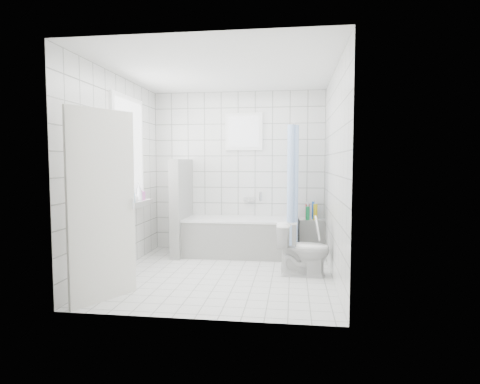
# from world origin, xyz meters

# --- Properties ---
(ground) EXTENTS (3.00, 3.00, 0.00)m
(ground) POSITION_xyz_m (0.00, 0.00, 0.00)
(ground) COLOR white
(ground) RESTS_ON ground
(ceiling) EXTENTS (3.00, 3.00, 0.00)m
(ceiling) POSITION_xyz_m (0.00, 0.00, 2.60)
(ceiling) COLOR white
(ceiling) RESTS_ON ground
(wall_back) EXTENTS (2.80, 0.02, 2.60)m
(wall_back) POSITION_xyz_m (0.00, 1.50, 1.30)
(wall_back) COLOR white
(wall_back) RESTS_ON ground
(wall_front) EXTENTS (2.80, 0.02, 2.60)m
(wall_front) POSITION_xyz_m (0.00, -1.50, 1.30)
(wall_front) COLOR white
(wall_front) RESTS_ON ground
(wall_left) EXTENTS (0.02, 3.00, 2.60)m
(wall_left) POSITION_xyz_m (-1.40, 0.00, 1.30)
(wall_left) COLOR white
(wall_left) RESTS_ON ground
(wall_right) EXTENTS (0.02, 3.00, 2.60)m
(wall_right) POSITION_xyz_m (1.40, 0.00, 1.30)
(wall_right) COLOR white
(wall_right) RESTS_ON ground
(window_left) EXTENTS (0.01, 0.90, 1.40)m
(window_left) POSITION_xyz_m (-1.35, 0.30, 1.60)
(window_left) COLOR white
(window_left) RESTS_ON wall_left
(window_back) EXTENTS (0.50, 0.01, 0.50)m
(window_back) POSITION_xyz_m (0.10, 1.46, 1.95)
(window_back) COLOR white
(window_back) RESTS_ON wall_back
(window_sill) EXTENTS (0.18, 1.02, 0.08)m
(window_sill) POSITION_xyz_m (-1.31, 0.30, 0.86)
(window_sill) COLOR white
(window_sill) RESTS_ON wall_left
(door) EXTENTS (0.42, 0.72, 2.00)m
(door) POSITION_xyz_m (-1.06, -1.13, 1.00)
(door) COLOR silver
(door) RESTS_ON ground
(bathtub) EXTENTS (1.74, 0.77, 0.58)m
(bathtub) POSITION_xyz_m (0.09, 1.12, 0.29)
(bathtub) COLOR white
(bathtub) RESTS_ON ground
(partition_wall) EXTENTS (0.15, 0.85, 1.50)m
(partition_wall) POSITION_xyz_m (-0.84, 1.07, 0.75)
(partition_wall) COLOR white
(partition_wall) RESTS_ON ground
(tiled_ledge) EXTENTS (0.40, 0.24, 0.55)m
(tiled_ledge) POSITION_xyz_m (1.20, 1.38, 0.28)
(tiled_ledge) COLOR white
(tiled_ledge) RESTS_ON ground
(toilet) EXTENTS (0.67, 0.38, 0.68)m
(toilet) POSITION_xyz_m (1.03, 0.10, 0.34)
(toilet) COLOR white
(toilet) RESTS_ON ground
(curtain_rod) EXTENTS (0.02, 0.80, 0.02)m
(curtain_rod) POSITION_xyz_m (0.90, 1.10, 2.00)
(curtain_rod) COLOR silver
(curtain_rod) RESTS_ON wall_back
(shower_curtain) EXTENTS (0.14, 0.48, 1.78)m
(shower_curtain) POSITION_xyz_m (0.90, 0.97, 1.10)
(shower_curtain) COLOR #4F87E8
(shower_curtain) RESTS_ON curtain_rod
(tub_faucet) EXTENTS (0.18, 0.06, 0.06)m
(tub_faucet) POSITION_xyz_m (0.19, 1.46, 0.85)
(tub_faucet) COLOR silver
(tub_faucet) RESTS_ON wall_back
(sill_bottles) EXTENTS (0.18, 0.73, 0.32)m
(sill_bottles) POSITION_xyz_m (-1.30, 0.21, 1.02)
(sill_bottles) COLOR #2C81C8
(sill_bottles) RESTS_ON window_sill
(ledge_bottles) EXTENTS (0.18, 0.19, 0.28)m
(ledge_bottles) POSITION_xyz_m (1.19, 1.35, 0.67)
(ledge_bottles) COLOR #19964C
(ledge_bottles) RESTS_ON tiled_ledge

